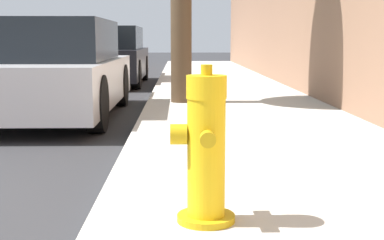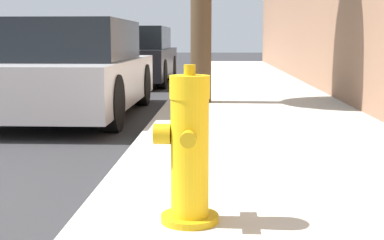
# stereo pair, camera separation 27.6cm
# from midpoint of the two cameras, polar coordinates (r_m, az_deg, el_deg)

# --- Properties ---
(sidewalk_slab) EXTENTS (2.67, 40.00, 0.15)m
(sidewalk_slab) POSITION_cam_midpoint_polar(r_m,az_deg,el_deg) (3.10, 11.97, -10.74)
(sidewalk_slab) COLOR beige
(sidewalk_slab) RESTS_ON ground_plane
(fire_hydrant) EXTENTS (0.34, 0.34, 0.82)m
(fire_hydrant) POSITION_cam_midpoint_polar(r_m,az_deg,el_deg) (2.74, -1.43, -3.39)
(fire_hydrant) COLOR #C39C11
(fire_hydrant) RESTS_ON sidewalk_slab
(parked_car_near) EXTENTS (1.88, 4.10, 1.35)m
(parked_car_near) POSITION_cam_midpoint_polar(r_m,az_deg,el_deg) (7.69, -16.02, 5.08)
(parked_car_near) COLOR #B7B7BC
(parked_car_near) RESTS_ON ground_plane
(parked_car_mid) EXTENTS (1.83, 4.09, 1.37)m
(parked_car_mid) POSITION_cam_midpoint_polar(r_m,az_deg,el_deg) (13.07, -9.78, 6.67)
(parked_car_mid) COLOR black
(parked_car_mid) RESTS_ON ground_plane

